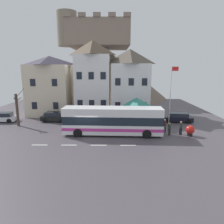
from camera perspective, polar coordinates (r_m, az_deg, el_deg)
The scene contains 19 objects.
ground_plane at distance 23.97m, azimuth -6.84°, elevation -6.76°, with size 40.00×60.00×0.07m.
townhouse_00 at distance 36.69m, azimuth -16.51°, elevation 7.04°, with size 6.62×7.00×9.63m.
townhouse_01 at distance 34.54m, azimuth -5.23°, elevation 9.20°, with size 5.41×5.69×12.04m.
townhouse_02 at distance 35.06m, azimuth 4.84°, elevation 8.18°, with size 6.06×6.78×10.73m.
hilltop_castle at distance 56.41m, azimuth -3.46°, elevation 11.98°, with size 35.05×35.05×20.86m.
transit_bus at distance 23.99m, azimuth 0.18°, elevation -2.52°, with size 11.49×2.98×3.23m.
bus_shelter at distance 27.94m, azimuth 6.79°, elevation 2.54°, with size 3.60×3.60×3.84m.
parked_car_00 at distance 34.03m, azimuth -28.07°, elevation -1.29°, with size 4.32×2.25×1.37m.
parked_car_01 at distance 31.50m, azimuth -15.47°, elevation -1.28°, with size 4.00×2.16×1.36m.
parked_car_02 at distance 31.41m, azimuth 17.55°, elevation -1.44°, with size 4.55×2.31×1.36m.
parked_car_03 at distance 29.87m, azimuth 8.84°, elevation -1.60°, with size 4.11×1.89×1.47m.
pedestrian_00 at distance 24.82m, azimuth 15.53°, elevation -4.39°, with size 0.36×0.35×1.53m.
pedestrian_01 at distance 25.91m, azimuth 14.32°, elevation -3.37°, with size 0.33×0.33×1.62m.
pedestrian_02 at distance 26.98m, azimuth 11.63°, elevation -2.79°, with size 0.32×0.32×1.61m.
pedestrian_03 at distance 25.59m, azimuth 18.41°, elevation -3.98°, with size 0.31×0.31×1.59m.
public_bench at distance 30.74m, azimuth 1.78°, elevation -1.54°, with size 1.51×0.48×0.87m.
flagpole at distance 29.52m, azimuth 15.94°, elevation 5.47°, with size 0.95×0.10×7.92m.
harbour_buoy at distance 25.37m, azimuth 20.70°, elevation -4.68°, with size 1.01×1.01×1.26m.
bare_tree_00 at distance 30.33m, azimuth -24.64°, elevation 0.65°, with size 1.18×1.80×5.02m.
Camera 1 is at (3.03, -22.53, 7.58)m, focal length 33.21 mm.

